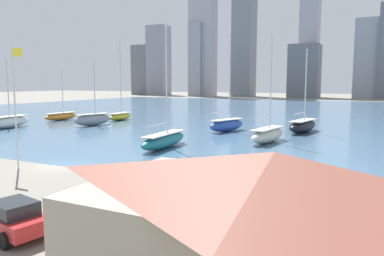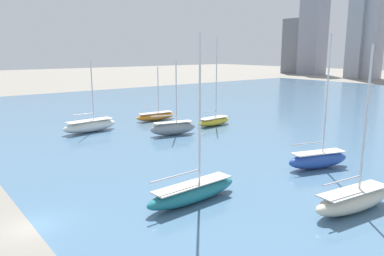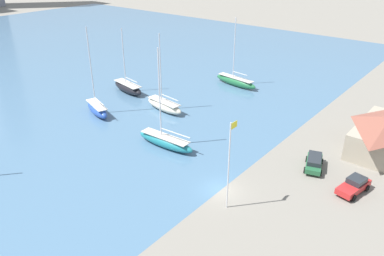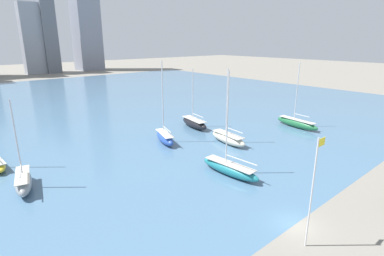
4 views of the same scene
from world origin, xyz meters
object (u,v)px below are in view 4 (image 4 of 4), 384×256
sailboat_green (297,123)px  sailboat_cream (228,138)px  flag_pole (313,190)px  sailboat_teal (230,168)px  sailboat_gray (23,181)px  sailboat_black (194,123)px  sailboat_blue (165,137)px

sailboat_green → sailboat_cream: bearing=179.9°
flag_pole → sailboat_green: bearing=31.8°
flag_pole → sailboat_cream: (15.36, 23.77, -4.66)m
sailboat_teal → flag_pole: bearing=-114.5°
flag_pole → sailboat_gray: sailboat_gray is taller
sailboat_gray → sailboat_teal: 26.60m
sailboat_cream → sailboat_black: (2.17, 11.73, 0.01)m
flag_pole → sailboat_blue: 32.60m
flag_pole → sailboat_black: 39.87m
sailboat_green → sailboat_blue: (-27.23, 10.31, 0.08)m
sailboat_green → sailboat_black: sailboat_green is taller
sailboat_green → sailboat_teal: bearing=-159.4°
sailboat_blue → sailboat_teal: 16.89m
sailboat_teal → sailboat_black: size_ratio=1.15×
sailboat_gray → flag_pole: bearing=-46.4°
sailboat_blue → sailboat_teal: (-1.10, -16.85, -0.11)m
sailboat_blue → sailboat_gray: (-23.78, -2.94, 0.04)m
sailboat_green → sailboat_blue: size_ratio=0.93×
sailboat_teal → sailboat_black: 23.89m
flag_pole → sailboat_green: size_ratio=0.76×
sailboat_gray → sailboat_teal: sailboat_teal is taller
flag_pole → sailboat_gray: size_ratio=0.91×
sailboat_teal → sailboat_blue: bearing=83.4°
sailboat_green → sailboat_cream: 18.97m
flag_pole → sailboat_green: sailboat_green is taller
flag_pole → sailboat_cream: bearing=57.1°
flag_pole → sailboat_blue: sailboat_blue is taller
sailboat_blue → sailboat_cream: (8.43, -7.75, -0.06)m
sailboat_cream → flag_pole: bearing=-115.6°
sailboat_green → sailboat_gray: size_ratio=1.20×
sailboat_teal → sailboat_black: bearing=57.8°
sailboat_blue → sailboat_cream: 11.45m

